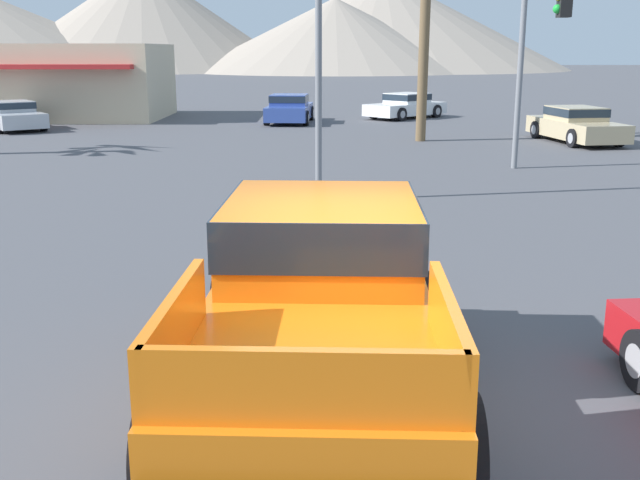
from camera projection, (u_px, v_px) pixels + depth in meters
ground_plane at (368, 402)px, 6.99m from camera, size 320.00×320.00×0.00m
orange_pickup_truck at (321, 290)px, 6.94m from camera, size 2.52×5.14×1.77m
parked_car_tan at (578, 124)px, 26.43m from camera, size 2.44×4.75×1.24m
parked_car_white at (408, 105)px, 35.80m from camera, size 4.27×4.22×1.18m
parked_car_silver at (14, 115)px, 30.66m from camera, size 3.85×4.40×1.16m
parked_car_blue at (291, 108)px, 33.51m from camera, size 2.16×4.31×1.26m
traffic_light_main at (541, 33)px, 18.34m from camera, size 0.38×3.93×5.08m
storefront_building at (54, 81)px, 35.68m from camera, size 10.55×7.31×3.45m
distant_mountain_range at (207, 24)px, 118.49m from camera, size 125.88×75.24×16.28m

